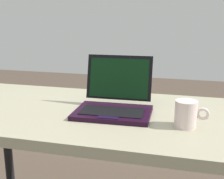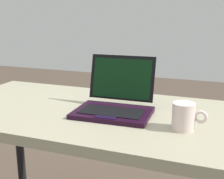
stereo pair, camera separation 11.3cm
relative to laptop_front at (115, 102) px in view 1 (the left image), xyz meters
The scene contains 3 objects.
desk 0.13m from the laptop_front, behind, with size 1.38×0.64×0.73m.
laptop_front is the anchor object (origin of this frame).
coffee_mug 0.29m from the laptop_front, 17.74° to the right, with size 0.12×0.08×0.09m.
Camera 1 is at (0.32, -1.08, 1.11)m, focal length 47.79 mm.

